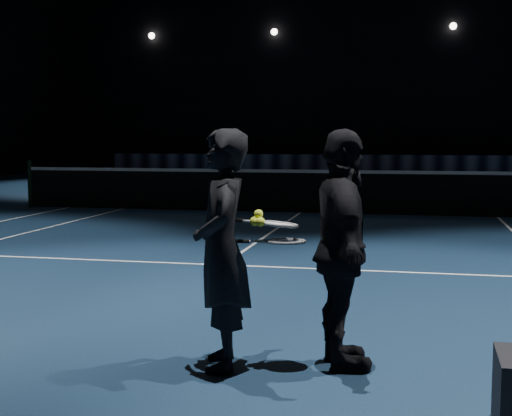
# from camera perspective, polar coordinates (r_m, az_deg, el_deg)

# --- Properties ---
(floor) EXTENTS (36.00, 36.00, 0.00)m
(floor) POSITION_cam_1_polar(r_m,az_deg,el_deg) (15.43, 3.49, -0.44)
(floor) COLOR black
(floor) RESTS_ON ground
(wall_back) EXTENTS (30.00, 0.00, 30.00)m
(wall_back) POSITION_cam_1_polar(r_m,az_deg,el_deg) (33.41, 8.41, 11.39)
(wall_back) COLOR black
(wall_back) RESTS_ON ground
(court_lines) EXTENTS (10.98, 23.78, 0.01)m
(court_lines) POSITION_cam_1_polar(r_m,az_deg,el_deg) (15.43, 3.49, -0.43)
(court_lines) COLOR white
(court_lines) RESTS_ON floor
(net_post_left) EXTENTS (0.10, 0.10, 1.10)m
(net_post_left) POSITION_cam_1_polar(r_m,az_deg,el_deg) (17.54, -17.63, 1.84)
(net_post_left) COLOR black
(net_post_left) RESTS_ON floor
(net_mesh) EXTENTS (12.80, 0.02, 0.86)m
(net_mesh) POSITION_cam_1_polar(r_m,az_deg,el_deg) (15.39, 3.50, 1.22)
(net_mesh) COLOR black
(net_mesh) RESTS_ON floor
(net_tape) EXTENTS (12.80, 0.03, 0.07)m
(net_tape) POSITION_cam_1_polar(r_m,az_deg,el_deg) (15.36, 3.51, 2.95)
(net_tape) COLOR white
(net_tape) RESTS_ON net_mesh
(sponsor_backdrop) EXTENTS (22.00, 0.15, 0.90)m
(sponsor_backdrop) POSITION_cam_1_polar(r_m,az_deg,el_deg) (30.78, 7.96, 3.41)
(sponsor_backdrop) COLOR black
(sponsor_backdrop) RESTS_ON floor
(fixtures_far) EXTENTS (20.00, 0.30, 0.30)m
(fixtures_far) POSITION_cam_1_polar(r_m,az_deg,el_deg) (33.40, 8.43, 13.99)
(fixtures_far) COLOR white
(fixtures_far) RESTS_ON wall_back
(player_a) EXTENTS (0.58, 0.72, 1.71)m
(player_a) POSITION_cam_1_polar(r_m,az_deg,el_deg) (5.06, -2.75, -3.33)
(player_a) COLOR black
(player_a) RESTS_ON floor
(player_b) EXTENTS (0.67, 1.08, 1.71)m
(player_b) POSITION_cam_1_polar(r_m,az_deg,el_deg) (5.08, 6.88, -3.33)
(player_b) COLOR black
(player_b) RESTS_ON floor
(racket_lower) EXTENTS (0.71, 0.35, 0.03)m
(racket_lower) POSITION_cam_1_polar(r_m,az_deg,el_deg) (5.04, 2.36, -2.68)
(racket_lower) COLOR black
(racket_lower) RESTS_ON player_a
(racket_upper) EXTENTS (0.71, 0.39, 0.10)m
(racket_upper) POSITION_cam_1_polar(r_m,az_deg,el_deg) (5.06, 1.79, -1.30)
(racket_upper) COLOR black
(racket_upper) RESTS_ON player_b
(tennis_balls) EXTENTS (0.12, 0.10, 0.12)m
(tennis_balls) POSITION_cam_1_polar(r_m,az_deg,el_deg) (5.02, 0.14, -0.92)
(tennis_balls) COLOR gold
(tennis_balls) RESTS_ON racket_upper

